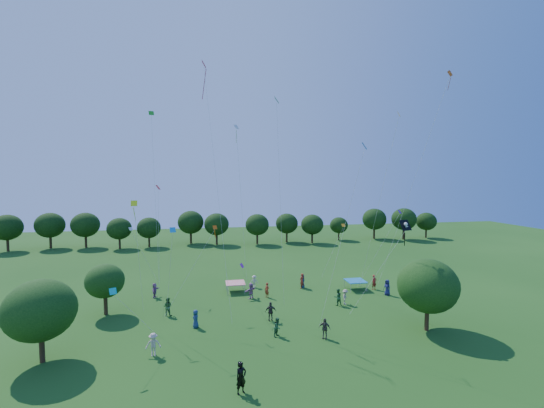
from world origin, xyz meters
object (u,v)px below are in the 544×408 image
(near_tree_west, at_px, (40,310))
(red_high_kite, at_px, (208,106))
(near_tree_north, at_px, (105,281))
(near_tree_east, at_px, (428,286))
(tent_blue, at_px, (355,281))
(pirate_kite, at_px, (404,227))
(tent_red_stripe, at_px, (235,283))
(man_in_black, at_px, (241,378))

(near_tree_west, bearing_deg, red_high_kite, 36.00)
(near_tree_north, relative_size, red_high_kite, 0.21)
(near_tree_east, bearing_deg, near_tree_north, 162.69)
(near_tree_east, distance_m, red_high_kite, 26.18)
(near_tree_east, height_order, tent_blue, near_tree_east)
(near_tree_north, xyz_separation_m, pirate_kite, (26.61, -8.22, 5.74))
(tent_blue, height_order, red_high_kite, red_high_kite)
(tent_blue, relative_size, red_high_kite, 0.09)
(tent_red_stripe, distance_m, tent_blue, 14.25)
(near_tree_west, distance_m, tent_red_stripe, 20.56)
(near_tree_north, relative_size, man_in_black, 2.46)
(near_tree_east, height_order, red_high_kite, red_high_kite)
(man_in_black, bearing_deg, tent_red_stripe, 56.68)
(pirate_kite, height_order, red_high_kite, red_high_kite)
(pirate_kite, bearing_deg, tent_blue, 87.41)
(near_tree_west, height_order, near_tree_east, near_tree_east)
(near_tree_north, xyz_separation_m, tent_red_stripe, (12.98, 4.83, -2.27))
(tent_red_stripe, xyz_separation_m, red_high_kite, (-2.91, -4.99, 19.24))
(tent_blue, bearing_deg, near_tree_east, -83.19)
(near_tree_north, distance_m, red_high_kite, 19.73)
(near_tree_west, relative_size, near_tree_east, 0.96)
(tent_red_stripe, relative_size, pirate_kite, 0.26)
(pirate_kite, xyz_separation_m, red_high_kite, (-16.55, 8.07, 11.23))
(near_tree_north, bearing_deg, man_in_black, -52.55)
(pirate_kite, bearing_deg, near_tree_north, 162.83)
(near_tree_north, bearing_deg, tent_red_stripe, 20.42)
(near_tree_north, bearing_deg, tent_blue, 6.58)
(near_tree_east, height_order, pirate_kite, pirate_kite)
(near_tree_north, xyz_separation_m, man_in_black, (11.74, -15.33, -2.30))
(tent_red_stripe, distance_m, pirate_kite, 20.51)
(pirate_kite, bearing_deg, tent_red_stripe, 136.25)
(near_tree_east, bearing_deg, tent_red_stripe, 138.61)
(pirate_kite, bearing_deg, man_in_black, -154.45)
(near_tree_north, bearing_deg, near_tree_east, -17.31)
(tent_red_stripe, bearing_deg, man_in_black, -93.50)
(near_tree_west, bearing_deg, tent_blue, 22.48)
(near_tree_west, xyz_separation_m, man_in_black, (13.78, -6.39, -2.83))
(near_tree_west, xyz_separation_m, near_tree_north, (2.03, 8.94, -0.53))
(tent_red_stripe, relative_size, man_in_black, 1.09)
(tent_red_stripe, bearing_deg, tent_blue, -6.87)
(man_in_black, xyz_separation_m, pirate_kite, (14.87, 7.11, 8.04))
(near_tree_west, distance_m, red_high_kite, 22.22)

